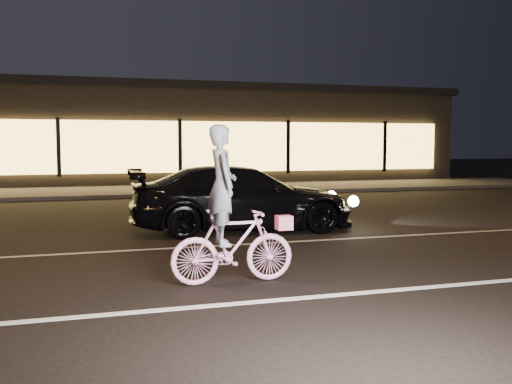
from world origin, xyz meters
name	(u,v)px	position (x,y,z in m)	size (l,w,h in m)	color
ground	(349,264)	(0.00, 0.00, 0.00)	(90.00, 90.00, 0.00)	black
lane_stripe_near	(405,289)	(0.00, -1.50, 0.00)	(60.00, 0.12, 0.01)	silver
lane_stripe_far	(299,241)	(0.00, 2.00, 0.00)	(60.00, 0.10, 0.01)	gray
sidewalk	(189,190)	(0.00, 13.00, 0.06)	(30.00, 4.00, 0.12)	#383533
storefront	(165,134)	(0.00, 18.97, 2.15)	(25.40, 8.42, 4.20)	black
cyclist	(230,228)	(-1.95, -0.59, 0.71)	(1.58, 0.54, 1.99)	#FF4BB3
sedan	(242,198)	(-0.62, 3.55, 0.65)	(4.58, 2.06, 1.30)	black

